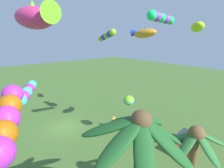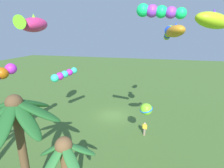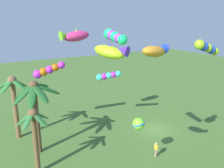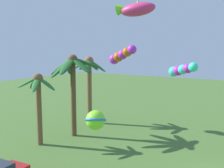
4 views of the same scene
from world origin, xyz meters
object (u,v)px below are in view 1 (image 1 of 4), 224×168
at_px(parked_car_0, 186,141).
at_px(spectator_0, 114,122).
at_px(palm_tree_2, 193,155).
at_px(kite_tube_2, 160,18).
at_px(kite_tube_4, 5,122).
at_px(kite_fish_7, 35,17).
at_px(kite_tube_6, 107,35).
at_px(kite_tube_5, 26,93).
at_px(kite_fish_0, 197,27).
at_px(kite_fish_3, 144,33).
at_px(kite_ball_1, 129,101).
at_px(palm_tree_1, 139,146).

xyz_separation_m(parked_car_0, spectator_0, (3.20, -7.61, 0.06)).
relative_size(palm_tree_2, kite_tube_2, 2.03).
relative_size(kite_tube_4, kite_fish_7, 0.98).
bearing_deg(kite_tube_2, spectator_0, -83.40).
relative_size(spectator_0, kite_tube_4, 0.43).
xyz_separation_m(kite_tube_2, kite_tube_6, (-1.29, -8.95, -1.26)).
relative_size(palm_tree_2, kite_tube_5, 2.24).
distance_m(kite_tube_6, kite_fish_7, 13.94).
xyz_separation_m(parked_car_0, kite_fish_0, (-0.21, -0.38, 11.04)).
xyz_separation_m(palm_tree_2, kite_tube_6, (-5.36, -14.71, 6.67)).
bearing_deg(kite_tube_5, kite_fish_3, 170.25).
bearing_deg(kite_tube_4, palm_tree_2, 155.90).
relative_size(parked_car_0, kite_fish_7, 1.07).
distance_m(parked_car_0, kite_tube_4, 16.28).
height_order(palm_tree_2, kite_ball_1, palm_tree_2).
height_order(spectator_0, kite_tube_6, kite_tube_6).
bearing_deg(spectator_0, kite_fish_7, 27.44).
bearing_deg(kite_tube_2, kite_tube_5, -25.91).
bearing_deg(kite_fish_3, kite_tube_5, -9.75).
bearing_deg(kite_tube_6, parked_car_0, 96.59).
bearing_deg(kite_tube_4, kite_tube_6, -140.31).
xyz_separation_m(spectator_0, kite_tube_2, (-0.62, 5.35, 11.67)).
height_order(kite_fish_3, kite_fish_7, kite_fish_7).
relative_size(palm_tree_1, palm_tree_2, 1.25).
bearing_deg(kite_fish_3, kite_tube_6, -89.45).
height_order(spectator_0, kite_tube_4, kite_tube_4).
height_order(kite_ball_1, kite_tube_6, kite_tube_6).
distance_m(kite_ball_1, kite_fish_7, 12.23).
distance_m(palm_tree_1, kite_tube_5, 9.96).
height_order(parked_car_0, kite_tube_2, kite_tube_2).
relative_size(kite_fish_3, kite_tube_6, 0.94).
relative_size(kite_tube_2, kite_tube_6, 0.97).
bearing_deg(kite_ball_1, kite_tube_6, -106.42).
xyz_separation_m(spectator_0, kite_fish_7, (9.22, 4.79, 11.06)).
xyz_separation_m(palm_tree_2, kite_tube_5, (5.88, -10.60, 2.14)).
distance_m(kite_fish_0, kite_tube_5, 15.29).
xyz_separation_m(kite_ball_1, kite_tube_2, (-0.50, 2.90, 8.14)).
height_order(palm_tree_1, kite_tube_6, kite_tube_6).
relative_size(palm_tree_2, kite_tube_4, 1.72).
height_order(spectator_0, kite_ball_1, kite_ball_1).
bearing_deg(kite_tube_4, parked_car_0, 179.62).
relative_size(parked_car_0, kite_tube_5, 1.43).
height_order(parked_car_0, kite_tube_5, kite_tube_5).
distance_m(parked_car_0, kite_tube_5, 15.58).
height_order(kite_fish_0, kite_ball_1, kite_fish_0).
bearing_deg(kite_ball_1, kite_fish_3, 179.67).
bearing_deg(palm_tree_2, parked_car_0, -152.26).
height_order(kite_fish_3, kite_tube_5, kite_fish_3).
relative_size(palm_tree_2, parked_car_0, 1.57).
relative_size(palm_tree_2, kite_tube_6, 1.98).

